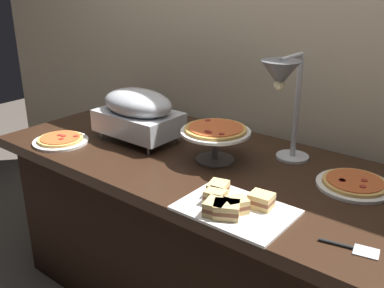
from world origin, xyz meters
TOP-DOWN VIEW (x-y plane):
  - back_wall at (0.00, 0.50)m, footprint 4.40×0.04m
  - buffet_table at (0.00, 0.00)m, footprint 1.90×0.84m
  - chafing_dish at (-0.38, -0.02)m, footprint 0.39×0.25m
  - heat_lamp at (0.29, 0.10)m, footprint 0.15×0.31m
  - pizza_plate_front at (0.60, 0.14)m, footprint 0.28×0.28m
  - pizza_plate_center at (-0.64, -0.27)m, footprint 0.25×0.25m
  - pizza_plate_raised_stand at (0.04, 0.01)m, footprint 0.29×0.29m
  - sandwich_platter at (0.34, -0.30)m, footprint 0.38×0.27m
  - sauce_cup_near at (-0.49, 0.29)m, footprint 0.06×0.06m
  - sauce_cup_far at (-0.60, 0.28)m, footprint 0.07×0.07m
  - serving_spatula at (0.73, -0.26)m, footprint 0.17×0.07m

SIDE VIEW (x-z plane):
  - buffet_table at x=0.00m, z-range 0.01..0.77m
  - serving_spatula at x=0.73m, z-range 0.76..0.77m
  - pizza_plate_center at x=-0.64m, z-range 0.76..0.79m
  - pizza_plate_front at x=0.60m, z-range 0.76..0.79m
  - sauce_cup_far at x=-0.60m, z-range 0.76..0.80m
  - sauce_cup_near at x=-0.49m, z-range 0.76..0.80m
  - sandwich_platter at x=0.34m, z-range 0.75..0.81m
  - pizza_plate_raised_stand at x=0.04m, z-range 0.80..0.96m
  - chafing_dish at x=-0.38m, z-range 0.78..1.02m
  - heat_lamp at x=0.29m, z-range 0.88..1.34m
  - back_wall at x=0.00m, z-range 0.00..2.40m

